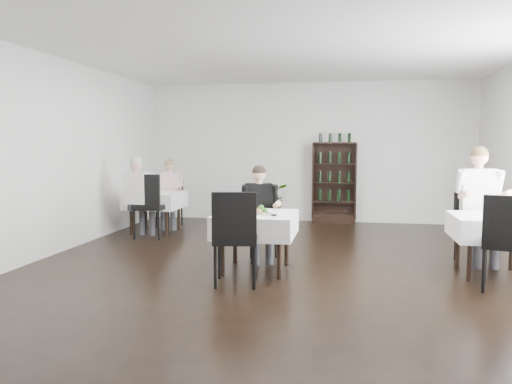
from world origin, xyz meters
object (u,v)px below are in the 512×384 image
at_px(potted_tree, 272,202).
at_px(main_table, 256,224).
at_px(wine_shelf, 334,183).
at_px(diner_main, 260,206).

bearing_deg(potted_tree, main_table, -84.24).
relative_size(wine_shelf, potted_tree, 2.06).
bearing_deg(main_table, diner_main, 95.05).
bearing_deg(main_table, potted_tree, 95.76).
relative_size(main_table, potted_tree, 1.21).
bearing_deg(main_table, wine_shelf, 78.22).
distance_m(wine_shelf, diner_main, 3.85).
distance_m(potted_tree, diner_main, 3.65).
xyz_separation_m(wine_shelf, main_table, (-0.90, -4.31, -0.23)).
xyz_separation_m(potted_tree, diner_main, (0.37, -3.61, 0.37)).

